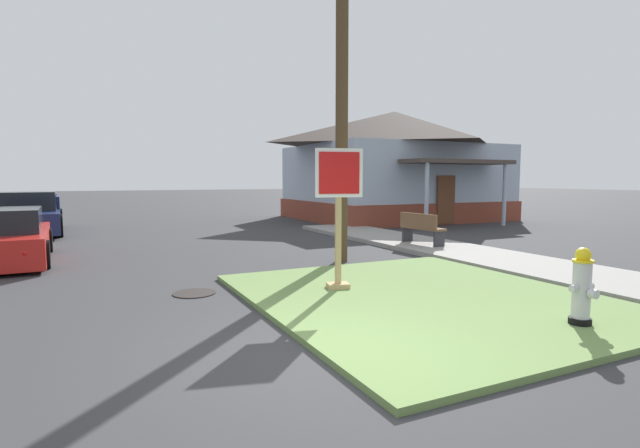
# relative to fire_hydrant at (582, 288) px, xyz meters

# --- Properties ---
(ground_plane) EXTENTS (160.00, 160.00, 0.00)m
(ground_plane) POSITION_rel_fire_hydrant_xyz_m (-3.39, 0.52, -0.55)
(ground_plane) COLOR #333335
(grass_corner_patch) EXTENTS (5.11, 5.91, 0.08)m
(grass_corner_patch) POSITION_rel_fire_hydrant_xyz_m (-0.85, 2.10, -0.51)
(grass_corner_patch) COLOR #668447
(grass_corner_patch) RESTS_ON ground
(sidewalk_strip) EXTENTS (2.20, 14.33, 0.12)m
(sidewalk_strip) POSITION_rel_fire_hydrant_xyz_m (2.91, 5.68, -0.49)
(sidewalk_strip) COLOR gray
(sidewalk_strip) RESTS_ON ground
(fire_hydrant) EXTENTS (0.38, 0.34, 0.98)m
(fire_hydrant) POSITION_rel_fire_hydrant_xyz_m (0.00, 0.00, 0.00)
(fire_hydrant) COLOR black
(fire_hydrant) RESTS_ON grass_corner_patch
(stop_sign) EXTENTS (0.78, 0.36, 2.33)m
(stop_sign) POSITION_rel_fire_hydrant_xyz_m (-1.82, 3.12, 0.71)
(stop_sign) COLOR tan
(stop_sign) RESTS_ON grass_corner_patch
(manhole_cover) EXTENTS (0.70, 0.70, 0.02)m
(manhole_cover) POSITION_rel_fire_hydrant_xyz_m (-4.02, 4.11, -0.54)
(manhole_cover) COLOR black
(manhole_cover) RESTS_ON ground
(parked_sedan_red) EXTENTS (1.99, 4.38, 1.25)m
(parked_sedan_red) POSITION_rel_fire_hydrant_xyz_m (-7.32, 9.00, -0.00)
(parked_sedan_red) COLOR red
(parked_sedan_red) RESTS_ON ground
(pickup_truck_navy) EXTENTS (2.27, 5.65, 1.48)m
(pickup_truck_navy) POSITION_rel_fire_hydrant_xyz_m (-7.44, 15.47, 0.07)
(pickup_truck_navy) COLOR #19234C
(pickup_truck_navy) RESTS_ON ground
(street_bench) EXTENTS (0.53, 1.45, 0.85)m
(street_bench) POSITION_rel_fire_hydrant_xyz_m (2.68, 6.71, 0.04)
(street_bench) COLOR brown
(street_bench) RESTS_ON sidewalk_strip
(utility_pole) EXTENTS (1.78, 0.28, 9.11)m
(utility_pole) POSITION_rel_fire_hydrant_xyz_m (-0.34, 5.75, 4.23)
(utility_pole) COLOR #4C3823
(utility_pole) RESTS_ON ground
(corner_house) EXTENTS (9.26, 9.10, 5.11)m
(corner_house) POSITION_rel_fire_hydrant_xyz_m (7.81, 15.45, 2.07)
(corner_house) COLOR brown
(corner_house) RESTS_ON ground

